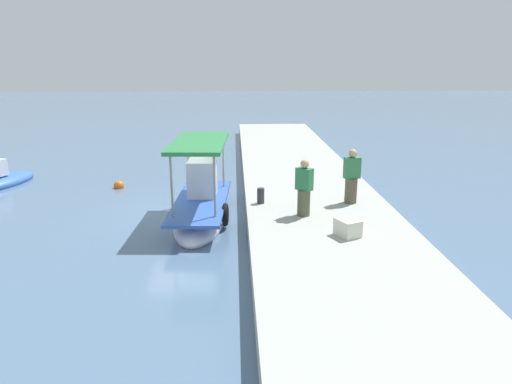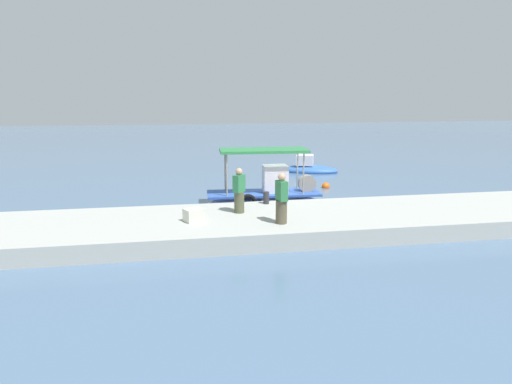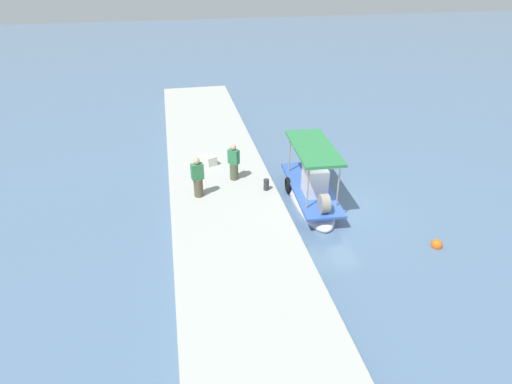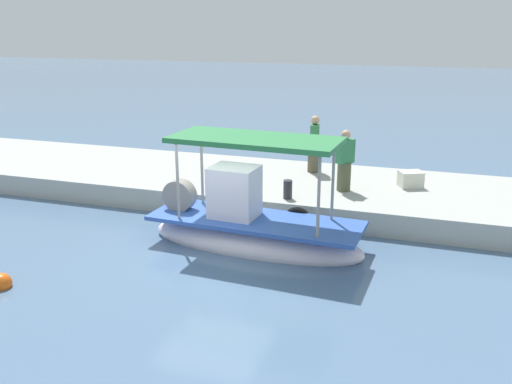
% 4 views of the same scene
% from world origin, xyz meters
% --- Properties ---
extents(ground_plane, '(120.00, 120.00, 0.00)m').
position_xyz_m(ground_plane, '(0.00, 0.00, 0.00)').
color(ground_plane, slate).
extents(dock_quay, '(36.00, 4.67, 0.64)m').
position_xyz_m(dock_quay, '(0.00, -4.57, 0.32)').
color(dock_quay, '#ACAEA7').
rests_on(dock_quay, ground_plane).
extents(main_fishing_boat, '(5.41, 1.94, 3.03)m').
position_xyz_m(main_fishing_boat, '(-0.68, -0.76, 0.49)').
color(main_fishing_boat, white).
rests_on(main_fishing_boat, ground_plane).
extents(fisherman_near_bollard, '(0.54, 0.54, 1.73)m').
position_xyz_m(fisherman_near_bollard, '(-2.34, -3.94, 1.43)').
color(fisherman_near_bollard, '#4F5239').
rests_on(fisherman_near_bollard, dock_quay).
extents(fisherman_by_crate, '(0.47, 0.55, 1.79)m').
position_xyz_m(fisherman_by_crate, '(-1.10, -5.67, 1.45)').
color(fisherman_by_crate, brown).
rests_on(fisherman_by_crate, dock_quay).
extents(mooring_bollard, '(0.24, 0.24, 0.51)m').
position_xyz_m(mooring_bollard, '(-1.04, -2.71, 0.90)').
color(mooring_bollard, '#2D2D33').
rests_on(mooring_bollard, dock_quay).
extents(cargo_crate, '(0.79, 0.73, 0.46)m').
position_xyz_m(cargo_crate, '(-4.11, -4.88, 0.87)').
color(cargo_crate, beige).
rests_on(cargo_crate, dock_quay).
extents(marker_buoy, '(0.43, 0.43, 0.43)m').
position_xyz_m(marker_buoy, '(3.48, 2.96, 0.09)').
color(marker_buoy, orange).
rests_on(marker_buoy, ground_plane).
extents(moored_boat_near, '(4.07, 2.96, 1.39)m').
position_xyz_m(moored_boat_near, '(4.12, 8.25, 0.21)').
color(moored_boat_near, '#3769BC').
rests_on(moored_boat_near, ground_plane).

